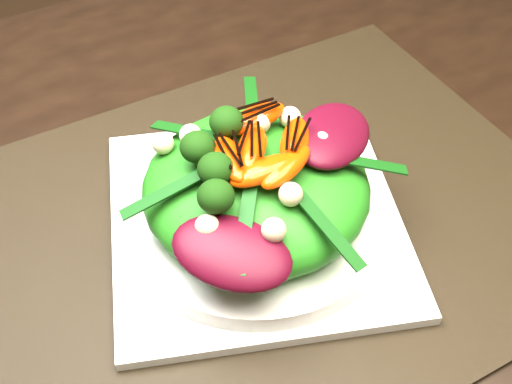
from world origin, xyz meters
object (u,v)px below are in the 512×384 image
lettuce_mound (256,187)px  placemat (256,226)px  plate_base (256,221)px  salad_bowl (256,211)px  orange_segment (253,141)px

lettuce_mound → placemat: bearing=166.0°
plate_base → lettuce_mound: bearing=-90.0°
salad_bowl → orange_segment: (0.00, 0.01, 0.07)m
salad_bowl → lettuce_mound: bearing=-90.0°
placemat → plate_base: (0.00, 0.00, 0.01)m
salad_bowl → orange_segment: orange_segment is taller
plate_base → lettuce_mound: size_ratio=1.31×
plate_base → orange_segment: bearing=69.9°
orange_segment → plate_base: bearing=-110.1°
placemat → orange_segment: bearing=69.9°
lettuce_mound → orange_segment: bearing=69.9°
placemat → salad_bowl: bearing=0.0°
orange_segment → placemat: bearing=-110.1°
placemat → salad_bowl: size_ratio=2.38×
placemat → salad_bowl: 0.02m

